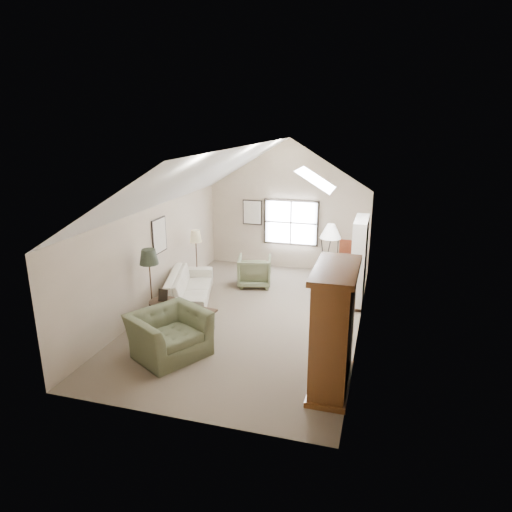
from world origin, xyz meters
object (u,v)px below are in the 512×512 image
(sofa, at_px, (189,288))
(armchair_far, at_px, (255,271))
(armoire, at_px, (333,329))
(side_chair, at_px, (345,261))
(side_table, at_px, (164,315))
(coffee_table, at_px, (195,319))
(armchair_near, at_px, (169,334))

(sofa, distance_m, armchair_far, 2.04)
(armoire, distance_m, side_chair, 5.64)
(side_table, height_order, side_chair, side_chair)
(armchair_far, bearing_deg, sofa, 37.92)
(armchair_far, xyz_separation_m, coffee_table, (-0.50, -3.05, -0.19))
(armchair_near, distance_m, armchair_far, 4.30)
(sofa, relative_size, armchair_far, 2.77)
(armchair_far, height_order, side_table, armchair_far)
(sofa, height_order, armchair_near, armchair_near)
(armoire, xyz_separation_m, side_table, (-3.89, 1.29, -0.78))
(side_table, bearing_deg, armchair_far, 69.73)
(armoire, distance_m, side_table, 4.17)
(sofa, distance_m, armchair_near, 2.78)
(armoire, relative_size, armchair_near, 1.59)
(side_chair, bearing_deg, side_table, -123.32)
(armchair_near, xyz_separation_m, side_table, (-0.67, 1.08, -0.13))
(sofa, bearing_deg, coffee_table, -168.65)
(armoire, xyz_separation_m, coffee_table, (-3.20, 1.43, -0.87))
(armchair_far, bearing_deg, armoire, 107.81)
(sofa, xyz_separation_m, side_table, (0.10, -1.60, -0.05))
(sofa, xyz_separation_m, coffee_table, (0.78, -1.45, -0.15))
(armchair_near, relative_size, side_chair, 1.18)
(armoire, xyz_separation_m, side_chair, (-0.31, 5.60, -0.51))
(armchair_near, xyz_separation_m, coffee_table, (0.02, 1.22, -0.22))
(armchair_near, distance_m, side_chair, 6.13)
(armoire, xyz_separation_m, armchair_far, (-2.71, 4.48, -0.68))
(armchair_far, distance_m, side_chair, 2.65)
(sofa, bearing_deg, armoire, -142.91)
(coffee_table, bearing_deg, side_table, -167.84)
(coffee_table, height_order, side_chair, side_chair)
(armchair_far, distance_m, coffee_table, 3.09)
(sofa, xyz_separation_m, armchair_far, (1.28, 1.59, 0.05))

